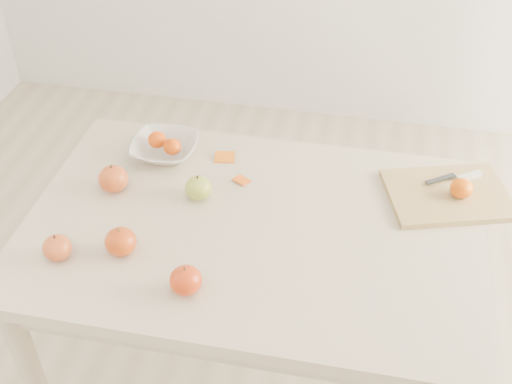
# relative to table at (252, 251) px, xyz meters

# --- Properties ---
(table) EXTENTS (1.20, 0.80, 0.75)m
(table) POSITION_rel_table_xyz_m (0.00, 0.00, 0.00)
(table) COLOR beige
(table) RESTS_ON ground
(cutting_board) EXTENTS (0.38, 0.32, 0.02)m
(cutting_board) POSITION_rel_table_xyz_m (0.51, 0.21, 0.11)
(cutting_board) COLOR #A98654
(cutting_board) RESTS_ON table
(board_tangerine) EXTENTS (0.06, 0.06, 0.05)m
(board_tangerine) POSITION_rel_table_xyz_m (0.54, 0.20, 0.14)
(board_tangerine) COLOR orange
(board_tangerine) RESTS_ON cutting_board
(fruit_bowl) EXTENTS (0.20, 0.20, 0.05)m
(fruit_bowl) POSITION_rel_table_xyz_m (-0.32, 0.25, 0.12)
(fruit_bowl) COLOR silver
(fruit_bowl) RESTS_ON table
(bowl_tangerine_near) EXTENTS (0.06, 0.06, 0.05)m
(bowl_tangerine_near) POSITION_rel_table_xyz_m (-0.34, 0.26, 0.14)
(bowl_tangerine_near) COLOR #D95707
(bowl_tangerine_near) RESTS_ON fruit_bowl
(bowl_tangerine_far) EXTENTS (0.05, 0.05, 0.05)m
(bowl_tangerine_far) POSITION_rel_table_xyz_m (-0.29, 0.24, 0.14)
(bowl_tangerine_far) COLOR #CA3E07
(bowl_tangerine_far) RESTS_ON fruit_bowl
(orange_peel_a) EXTENTS (0.07, 0.05, 0.01)m
(orange_peel_a) POSITION_rel_table_xyz_m (-0.14, 0.27, 0.10)
(orange_peel_a) COLOR orange
(orange_peel_a) RESTS_ON table
(orange_peel_b) EXTENTS (0.06, 0.05, 0.01)m
(orange_peel_b) POSITION_rel_table_xyz_m (-0.07, 0.17, 0.10)
(orange_peel_b) COLOR #E75910
(orange_peel_b) RESTS_ON table
(paring_knife) EXTENTS (0.16, 0.09, 0.01)m
(paring_knife) POSITION_rel_table_xyz_m (0.55, 0.29, 0.12)
(paring_knife) COLOR white
(paring_knife) RESTS_ON cutting_board
(apple_green) EXTENTS (0.07, 0.07, 0.07)m
(apple_green) POSITION_rel_table_xyz_m (-0.17, 0.08, 0.13)
(apple_green) COLOR olive
(apple_green) RESTS_ON table
(apple_red_c) EXTENTS (0.08, 0.08, 0.07)m
(apple_red_c) POSITION_rel_table_xyz_m (-0.30, -0.16, 0.13)
(apple_red_c) COLOR #A61B08
(apple_red_c) RESTS_ON table
(apple_red_e) EXTENTS (0.08, 0.08, 0.07)m
(apple_red_e) POSITION_rel_table_xyz_m (-0.11, -0.26, 0.13)
(apple_red_e) COLOR #A70203
(apple_red_e) RESTS_ON table
(apple_red_d) EXTENTS (0.07, 0.07, 0.06)m
(apple_red_d) POSITION_rel_table_xyz_m (-0.45, -0.21, 0.13)
(apple_red_d) COLOR maroon
(apple_red_d) RESTS_ON table
(apple_red_b) EXTENTS (0.08, 0.08, 0.08)m
(apple_red_b) POSITION_rel_table_xyz_m (-0.41, 0.07, 0.14)
(apple_red_b) COLOR maroon
(apple_red_b) RESTS_ON table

